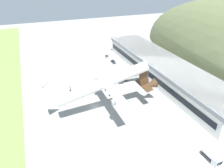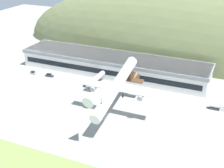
# 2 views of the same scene
# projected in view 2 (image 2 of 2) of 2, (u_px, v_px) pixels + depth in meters

# --- Properties ---
(ground_plane) EXTENTS (378.28, 378.28, 0.00)m
(ground_plane) POSITION_uv_depth(u_px,v_px,m) (103.00, 116.00, 131.41)
(ground_plane) COLOR gray
(hill_backdrop) EXTENTS (263.36, 74.21, 88.94)m
(hill_backdrop) POSITION_uv_depth(u_px,v_px,m) (205.00, 54.00, 201.79)
(hill_backdrop) COLOR #667047
(hill_backdrop) RESTS_ON ground_plane
(terminal_building) EXTENTS (105.01, 21.59, 10.14)m
(terminal_building) POSITION_uv_depth(u_px,v_px,m) (113.00, 64.00, 171.24)
(terminal_building) COLOR white
(terminal_building) RESTS_ON ground_plane
(jetway_0) EXTENTS (3.38, 16.29, 5.43)m
(jetway_0) POSITION_uv_depth(u_px,v_px,m) (95.00, 79.00, 156.50)
(jetway_0) COLOR silver
(jetway_0) RESTS_ON ground_plane
(cargo_airplane) EXTENTS (34.87, 49.84, 15.83)m
(cargo_airplane) POSITION_uv_depth(u_px,v_px,m) (116.00, 87.00, 127.21)
(cargo_airplane) COLOR white
(service_car_0) EXTENTS (4.50, 1.92, 1.56)m
(service_car_0) POSITION_uv_depth(u_px,v_px,m) (87.00, 86.00, 157.17)
(service_car_0) COLOR #333338
(service_car_0) RESTS_ON ground_plane
(service_car_1) EXTENTS (3.75, 2.15, 1.61)m
(service_car_1) POSITION_uv_depth(u_px,v_px,m) (33.00, 73.00, 172.32)
(service_car_1) COLOR #999EA3
(service_car_1) RESTS_ON ground_plane
(service_car_2) EXTENTS (4.67, 1.97, 1.64)m
(service_car_2) POSITION_uv_depth(u_px,v_px,m) (49.00, 75.00, 169.16)
(service_car_2) COLOR #333338
(service_car_2) RESTS_ON ground_plane
(fuel_truck) EXTENTS (6.64, 2.47, 3.21)m
(fuel_truck) POSITION_uv_depth(u_px,v_px,m) (217.00, 106.00, 136.02)
(fuel_truck) COLOR silver
(fuel_truck) RESTS_ON ground_plane
(traffic_cone_0) EXTENTS (0.52, 0.52, 0.58)m
(traffic_cone_0) POSITION_uv_depth(u_px,v_px,m) (42.00, 90.00, 153.81)
(traffic_cone_0) COLOR orange
(traffic_cone_0) RESTS_ON ground_plane
(traffic_cone_1) EXTENTS (0.52, 0.52, 0.58)m
(traffic_cone_1) POSITION_uv_depth(u_px,v_px,m) (65.00, 88.00, 155.93)
(traffic_cone_1) COLOR orange
(traffic_cone_1) RESTS_ON ground_plane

